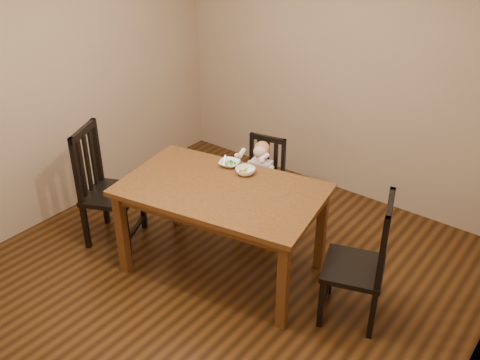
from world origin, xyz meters
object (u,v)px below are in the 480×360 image
Objects in this scene: chair_right at (362,263)px; chair_child at (262,184)px; dining_table at (222,198)px; toddler at (260,176)px; bowl_peas at (229,163)px; chair_left at (105,188)px; bowl_veg at (245,171)px.

chair_child is at bearing 46.01° from chair_right.
dining_table is 1.66× the size of chair_right.
bowl_peas is (-0.03, -0.43, 0.30)m from toddler.
chair_left reaches higher than bowl_peas.
toddler is 2.68× the size of bowl_veg.
bowl_peas is at bearing 73.99° from toddler.
toddler is 2.59× the size of bowl_peas.
toddler is (0.01, -0.04, 0.12)m from chair_child.
chair_right is at bearing 143.56° from chair_child.
bowl_peas is (-1.40, 0.17, 0.33)m from chair_right.
bowl_veg reaches higher than bowl_peas.
chair_left is at bearing -153.24° from bowl_veg.
bowl_veg is (1.17, 0.59, 0.31)m from chair_left.
toddler is at bearing 85.41° from bowl_peas.
chair_child is at bearing 86.93° from bowl_peas.
chair_right is at bearing 144.97° from toddler.
chair_child is at bearing 109.15° from bowl_veg.
dining_table is 3.89× the size of toddler.
bowl_peas reaches higher than dining_table.
chair_right reaches higher than bowl_peas.
bowl_veg reaches higher than dining_table.
dining_table is at bearing -61.16° from bowl_peas.
chair_right reaches higher than dining_table.
dining_table is at bearing 89.93° from toddler.
toddler is at bearing 109.86° from bowl_veg.
chair_child is 0.63m from bowl_peas.
chair_child is at bearing 112.07° from chair_left.
chair_right is (1.21, 0.18, -0.21)m from dining_table.
chair_right is 6.27× the size of bowl_veg.
dining_table is 1.21m from chair_left.
dining_table is 10.42× the size of bowl_veg.
chair_child is 0.68m from bowl_veg.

